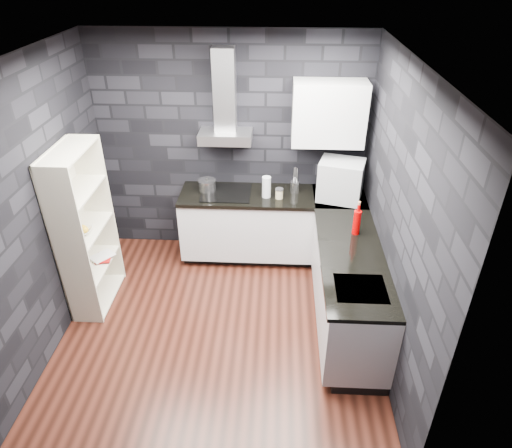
# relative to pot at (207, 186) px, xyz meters

# --- Properties ---
(ground) EXTENTS (3.20, 3.20, 0.00)m
(ground) POSITION_rel_pot_xyz_m (0.28, -1.34, -0.97)
(ground) COLOR #411B13
(ceiling) EXTENTS (3.20, 3.20, 0.00)m
(ceiling) POSITION_rel_pot_xyz_m (0.28, -1.34, 1.73)
(ceiling) COLOR white
(wall_back) EXTENTS (3.20, 0.05, 2.70)m
(wall_back) POSITION_rel_pot_xyz_m (0.28, 0.28, 0.38)
(wall_back) COLOR black
(wall_back) RESTS_ON ground
(wall_front) EXTENTS (3.20, 0.05, 2.70)m
(wall_front) POSITION_rel_pot_xyz_m (0.28, -2.97, 0.38)
(wall_front) COLOR black
(wall_front) RESTS_ON ground
(wall_left) EXTENTS (0.05, 3.20, 2.70)m
(wall_left) POSITION_rel_pot_xyz_m (-1.35, -1.34, 0.38)
(wall_left) COLOR black
(wall_left) RESTS_ON ground
(wall_right) EXTENTS (0.05, 3.20, 2.70)m
(wall_right) POSITION_rel_pot_xyz_m (1.90, -1.34, 0.38)
(wall_right) COLOR black
(wall_right) RESTS_ON ground
(toekick_back) EXTENTS (2.18, 0.50, 0.10)m
(toekick_back) POSITION_rel_pot_xyz_m (0.78, -0.00, -0.92)
(toekick_back) COLOR black
(toekick_back) RESTS_ON ground
(toekick_right) EXTENTS (0.50, 1.78, 0.10)m
(toekick_right) POSITION_rel_pot_xyz_m (1.62, -1.24, -0.92)
(toekick_right) COLOR black
(toekick_right) RESTS_ON ground
(counter_back_cab) EXTENTS (2.20, 0.60, 0.76)m
(counter_back_cab) POSITION_rel_pot_xyz_m (0.78, -0.04, -0.49)
(counter_back_cab) COLOR silver
(counter_back_cab) RESTS_ON ground
(counter_right_cab) EXTENTS (0.60, 1.80, 0.76)m
(counter_right_cab) POSITION_rel_pot_xyz_m (1.58, -1.24, -0.49)
(counter_right_cab) COLOR silver
(counter_right_cab) RESTS_ON ground
(counter_back_top) EXTENTS (2.20, 0.62, 0.04)m
(counter_back_top) POSITION_rel_pot_xyz_m (0.78, -0.05, -0.09)
(counter_back_top) COLOR black
(counter_back_top) RESTS_ON counter_back_cab
(counter_right_top) EXTENTS (0.62, 1.80, 0.04)m
(counter_right_top) POSITION_rel_pot_xyz_m (1.57, -1.24, -0.09)
(counter_right_top) COLOR black
(counter_right_top) RESTS_ON counter_right_cab
(counter_corner_top) EXTENTS (0.62, 0.62, 0.04)m
(counter_corner_top) POSITION_rel_pot_xyz_m (1.58, -0.04, -0.09)
(counter_corner_top) COLOR black
(counter_corner_top) RESTS_ON counter_right_cab
(hood_body) EXTENTS (0.60, 0.34, 0.12)m
(hood_body) POSITION_rel_pot_xyz_m (0.23, 0.09, 0.59)
(hood_body) COLOR #B0B1B5
(hood_body) RESTS_ON wall_back
(hood_chimney) EXTENTS (0.24, 0.20, 0.90)m
(hood_chimney) POSITION_rel_pot_xyz_m (0.23, 0.16, 1.10)
(hood_chimney) COLOR #B0B1B5
(hood_chimney) RESTS_ON hood_body
(upper_cabinet) EXTENTS (0.80, 0.35, 0.70)m
(upper_cabinet) POSITION_rel_pot_xyz_m (1.38, 0.08, 0.88)
(upper_cabinet) COLOR silver
(upper_cabinet) RESTS_ON wall_back
(cooktop) EXTENTS (0.58, 0.50, 0.01)m
(cooktop) POSITION_rel_pot_xyz_m (0.23, -0.04, -0.07)
(cooktop) COLOR black
(cooktop) RESTS_ON counter_back_top
(sink_rim) EXTENTS (0.44, 0.40, 0.01)m
(sink_rim) POSITION_rel_pot_xyz_m (1.58, -1.74, -0.08)
(sink_rim) COLOR #B0B1B5
(sink_rim) RESTS_ON counter_right_top
(pot) EXTENTS (0.24, 0.24, 0.12)m
(pot) POSITION_rel_pot_xyz_m (0.00, 0.00, 0.00)
(pot) COLOR silver
(pot) RESTS_ON cooktop
(glass_vase) EXTENTS (0.13, 0.13, 0.25)m
(glass_vase) POSITION_rel_pot_xyz_m (0.71, -0.11, 0.05)
(glass_vase) COLOR silver
(glass_vase) RESTS_ON counter_back_top
(storage_jar) EXTENTS (0.11, 0.11, 0.11)m
(storage_jar) POSITION_rel_pot_xyz_m (0.86, -0.14, -0.02)
(storage_jar) COLOR tan
(storage_jar) RESTS_ON counter_back_top
(utensil_crock) EXTENTS (0.13, 0.13, 0.14)m
(utensil_crock) POSITION_rel_pot_xyz_m (1.04, 0.03, -0.00)
(utensil_crock) COLOR silver
(utensil_crock) RESTS_ON counter_back_top
(appliance_garage) EXTENTS (0.57, 0.49, 0.49)m
(appliance_garage) POSITION_rel_pot_xyz_m (1.56, -0.10, 0.15)
(appliance_garage) COLOR #A1A4A8
(appliance_garage) RESTS_ON counter_back_top
(red_bottle) EXTENTS (0.09, 0.09, 0.26)m
(red_bottle) POSITION_rel_pot_xyz_m (1.65, -0.86, 0.06)
(red_bottle) COLOR #A40001
(red_bottle) RESTS_ON counter_right_top
(bookshelf) EXTENTS (0.36, 0.81, 1.80)m
(bookshelf) POSITION_rel_pot_xyz_m (-1.14, -0.95, -0.07)
(bookshelf) COLOR beige
(bookshelf) RESTS_ON ground
(fruit_bowl) EXTENTS (0.20, 0.20, 0.05)m
(fruit_bowl) POSITION_rel_pot_xyz_m (-1.14, -1.02, -0.03)
(fruit_bowl) COLOR silver
(fruit_bowl) RESTS_ON bookshelf
(book_red) EXTENTS (0.16, 0.05, 0.22)m
(book_red) POSITION_rel_pot_xyz_m (-1.14, -0.85, -0.40)
(book_red) COLOR #8E0809
(book_red) RESTS_ON bookshelf
(book_second) EXTENTS (0.15, 0.13, 0.25)m
(book_second) POSITION_rel_pot_xyz_m (-1.15, -0.76, -0.38)
(book_second) COLOR #B2B2B2
(book_second) RESTS_ON bookshelf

